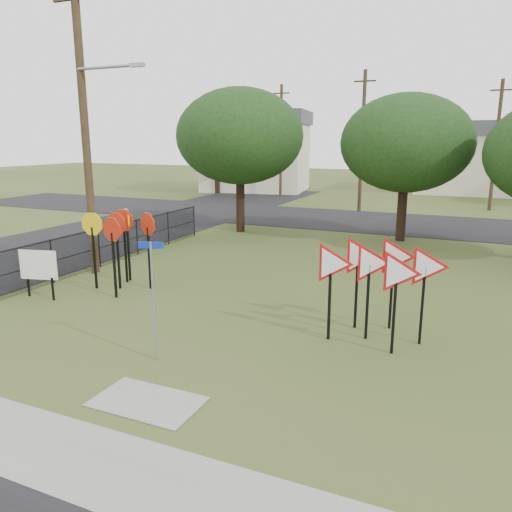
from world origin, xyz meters
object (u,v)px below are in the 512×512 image
at_px(stop_sign_cluster, 120,232).
at_px(info_board, 38,267).
at_px(street_name_sign, 153,293).
at_px(yield_sign_cluster, 378,267).

xyz_separation_m(stop_sign_cluster, info_board, (-1.56, -1.96, -0.86)).
xyz_separation_m(street_name_sign, info_board, (-5.75, 2.19, -0.55)).
bearing_deg(street_name_sign, stop_sign_cluster, 135.30).
height_order(street_name_sign, info_board, street_name_sign).
relative_size(street_name_sign, yield_sign_cluster, 0.85).
bearing_deg(info_board, street_name_sign, -20.85).
bearing_deg(stop_sign_cluster, street_name_sign, -44.70).
distance_m(street_name_sign, info_board, 6.17).
bearing_deg(stop_sign_cluster, yield_sign_cluster, -6.54).
distance_m(yield_sign_cluster, info_board, 9.99).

